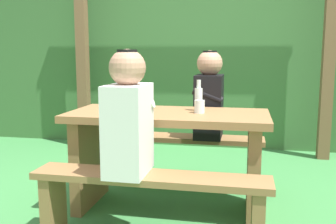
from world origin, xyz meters
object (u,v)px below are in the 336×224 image
object	(u,v)px
picnic_table	(168,144)
bench_far	(180,150)
bench_near	(150,194)
drinking_glass	(200,107)
bottle_left	(199,98)
cell_phone	(126,109)
person_black_coat	(209,98)
person_white_shirt	(128,117)

from	to	relation	value
picnic_table	bench_far	distance (m)	0.56
bench_near	drinking_glass	world-z (taller)	drinking_glass
bench_near	bench_far	size ratio (longest dim) A/B	1.00
bench_near	bottle_left	xyz separation A→B (m)	(0.20, 0.65, 0.50)
bench_far	cell_phone	bearing A→B (deg)	-124.57
picnic_table	cell_phone	size ratio (longest dim) A/B	10.00
cell_phone	drinking_glass	bearing A→B (deg)	8.37
picnic_table	person_black_coat	bearing A→B (deg)	65.86
bench_near	cell_phone	size ratio (longest dim) A/B	10.00
picnic_table	person_white_shirt	size ratio (longest dim) A/B	1.95
drinking_glass	cell_phone	world-z (taller)	drinking_glass
bench_far	bottle_left	bearing A→B (deg)	-64.56
bench_far	person_black_coat	distance (m)	0.51
picnic_table	bench_far	xyz separation A→B (m)	(0.00, 0.54, -0.18)
bottle_left	person_white_shirt	bearing A→B (deg)	-117.00
bench_near	bottle_left	size ratio (longest dim) A/B	6.25
bench_near	person_black_coat	size ratio (longest dim) A/B	1.95
picnic_table	cell_phone	bearing A→B (deg)	169.61
person_white_shirt	drinking_glass	xyz separation A→B (m)	(0.35, 0.54, -0.00)
bench_near	drinking_glass	bearing A→B (deg)	67.76
drinking_glass	person_black_coat	bearing A→B (deg)	88.19
picnic_table	person_white_shirt	world-z (taller)	person_white_shirt
bottle_left	drinking_glass	bearing A→B (deg)	-79.19
picnic_table	person_black_coat	distance (m)	0.64
person_white_shirt	drinking_glass	bearing A→B (deg)	57.22
person_white_shirt	cell_phone	world-z (taller)	person_white_shirt
person_black_coat	drinking_glass	size ratio (longest dim) A/B	7.94
picnic_table	drinking_glass	xyz separation A→B (m)	(0.22, 0.01, 0.27)
drinking_glass	cell_phone	size ratio (longest dim) A/B	0.65
picnic_table	drinking_glass	bearing A→B (deg)	1.83
picnic_table	person_white_shirt	xyz separation A→B (m)	(-0.13, -0.53, 0.28)
bench_near	drinking_glass	xyz separation A→B (m)	(0.22, 0.54, 0.45)
drinking_glass	cell_phone	distance (m)	0.55
cell_phone	bench_far	bearing A→B (deg)	69.31
person_white_shirt	cell_phone	size ratio (longest dim) A/B	5.14
person_white_shirt	person_black_coat	size ratio (longest dim) A/B	1.00
picnic_table	bottle_left	world-z (taller)	bottle_left
cell_phone	picnic_table	bearing A→B (deg)	3.49
bench_near	person_black_coat	xyz separation A→B (m)	(0.24, 1.07, 0.45)
bench_near	picnic_table	bearing A→B (deg)	90.00
bench_far	bottle_left	world-z (taller)	bottle_left
person_black_coat	bottle_left	size ratio (longest dim) A/B	3.21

